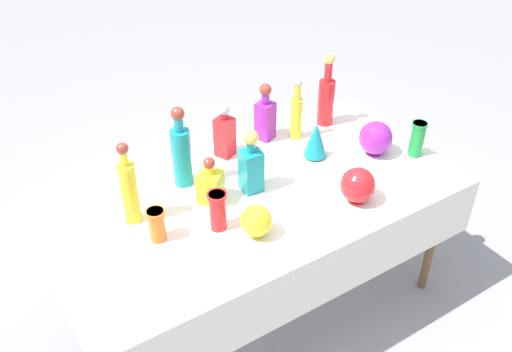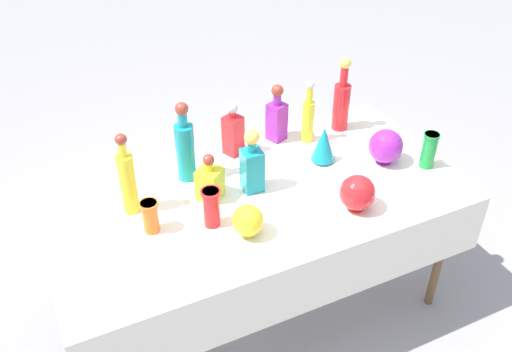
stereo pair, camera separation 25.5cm
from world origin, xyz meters
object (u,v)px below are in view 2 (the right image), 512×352
Objects in this scene: tall_bottle_1 at (308,117)px; square_decanter_0 at (233,132)px; tall_bottle_3 at (185,147)px; square_decanter_1 at (277,117)px; slender_vase_2 at (429,149)px; fluted_vase_0 at (324,144)px; square_decanter_2 at (252,164)px; slender_vase_0 at (150,215)px; square_decanter_3 at (210,181)px; tall_bottle_2 at (342,101)px; tall_bottle_0 at (127,180)px; slender_vase_1 at (211,206)px; round_bowl_2 at (357,193)px; round_bowl_1 at (248,221)px; round_bowl_0 at (386,146)px.

square_decanter_0 is at bearing 172.03° from tall_bottle_1.
tall_bottle_3 reaches higher than square_decanter_1.
tall_bottle_3 is 1.42× the size of square_decanter_0.
fluted_vase_0 is (-0.43, 0.26, 0.00)m from slender_vase_2.
square_decanter_2 is 0.42m from fluted_vase_0.
square_decanter_1 reaches higher than slender_vase_0.
square_decanter_3 is (-0.49, -0.31, -0.04)m from square_decanter_1.
square_decanter_0 is 0.26m from square_decanter_1.
slender_vase_0 is at bearing -170.99° from square_decanter_2.
square_decanter_0 is at bearing 50.04° from square_decanter_3.
tall_bottle_2 is 0.61m from square_decanter_0.
slender_vase_1 is at bearing -40.34° from tall_bottle_0.
slender_vase_2 is at bearing -5.06° from slender_vase_0.
round_bowl_2 is (0.06, -0.66, -0.05)m from square_decanter_1.
tall_bottle_3 is 2.80× the size of round_bowl_1.
round_bowl_0 is (-0.17, 0.12, -0.01)m from slender_vase_2.
square_decanter_2 is at bearing 62.02° from round_bowl_1.
tall_bottle_2 is 2.21× the size of slender_vase_2.
square_decanter_1 reaches higher than round_bowl_2.
round_bowl_1 is (-0.19, -0.59, -0.05)m from square_decanter_0.
square_decanter_1 is 2.17× the size of round_bowl_1.
slender_vase_0 is (-0.55, -0.39, -0.04)m from square_decanter_0.
tall_bottle_2 is at bearing 4.93° from tall_bottle_3.
slender_vase_2 is at bearing -13.25° from square_decanter_2.
fluted_vase_0 reaches higher than slender_vase_2.
tall_bottle_0 is 2.18× the size of slender_vase_1.
tall_bottle_2 is 1.02m from slender_vase_1.
tall_bottle_1 is 0.22m from tall_bottle_2.
slender_vase_1 is 1.02× the size of round_bowl_0.
slender_vase_1 is at bearing -149.57° from tall_bottle_1.
square_decanter_2 is (0.54, -0.09, -0.03)m from tall_bottle_0.
square_decanter_3 reaches higher than slender_vase_1.
tall_bottle_1 is 2.02× the size of round_bowl_2.
round_bowl_0 is at bearing -7.89° from tall_bottle_0.
tall_bottle_0 is 0.97× the size of tall_bottle_3.
tall_bottle_3 is 0.97m from round_bowl_0.
round_bowl_0 is at bearing -31.62° from square_decanter_0.
round_bowl_1 is at bearing -144.81° from tall_bottle_2.
tall_bottle_1 is 1.08× the size of square_decanter_1.
slender_vase_0 is at bearing -171.46° from fluted_vase_0.
slender_vase_0 is (-0.31, -0.11, -0.01)m from square_decanter_3.
square_decanter_2 is 0.48m from round_bowl_2.
tall_bottle_3 is at bearing 162.33° from round_bowl_0.
tall_bottle_2 is 0.38m from round_bowl_0.
tall_bottle_0 is 0.88m from square_decanter_1.
square_decanter_1 is at bearing 112.37° from fluted_vase_0.
square_decanter_1 is 0.76m from round_bowl_1.
tall_bottle_3 is (-0.89, -0.08, 0.01)m from tall_bottle_2.
round_bowl_2 is at bearing -143.14° from round_bowl_0.
tall_bottle_3 is at bearing 47.77° from slender_vase_0.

